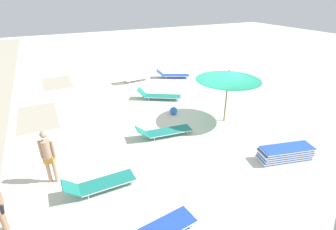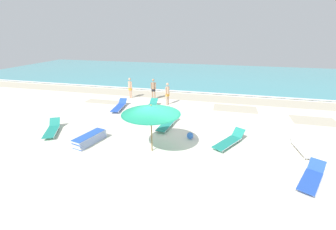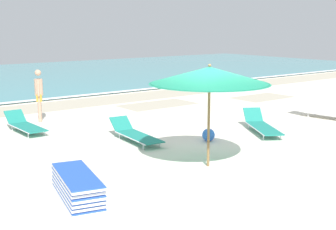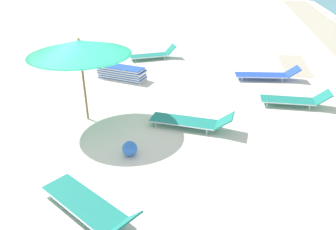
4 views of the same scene
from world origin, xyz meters
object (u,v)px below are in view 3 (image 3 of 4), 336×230
beach_ball (208,135)px  sun_lounger_near_water_right (25,125)px  lounger_stack (77,186)px  beach_umbrella (209,76)px  sun_lounger_mid_beach_pair_a (262,125)px  sun_lounger_mid_beach_solo (135,134)px  sun_lounger_beside_umbrella (323,112)px  beachgoer_wading_adult (39,92)px

beach_ball → sun_lounger_near_water_right: bearing=130.4°
lounger_stack → beach_umbrella: bearing=14.2°
sun_lounger_mid_beach_pair_a → sun_lounger_mid_beach_solo: bearing=-170.4°
sun_lounger_mid_beach_solo → sun_lounger_near_water_right: bearing=129.7°
sun_lounger_mid_beach_solo → beach_ball: size_ratio=6.35×
sun_lounger_beside_umbrella → beachgoer_wading_adult: beachgoer_wading_adult is taller
sun_lounger_mid_beach_pair_a → sun_lounger_near_water_right: bearing=172.8°
sun_lounger_mid_beach_solo → beachgoer_wading_adult: 4.43m
sun_lounger_beside_umbrella → sun_lounger_mid_beach_pair_a: size_ratio=0.92×
beach_umbrella → beachgoer_wading_adult: beach_umbrella is taller
sun_lounger_mid_beach_pair_a → beach_ball: (-2.05, 0.15, -0.03)m
sun_lounger_mid_beach_pair_a → beach_ball: bearing=-153.5°
sun_lounger_mid_beach_pair_a → beach_ball: sun_lounger_mid_beach_pair_a is taller
beachgoer_wading_adult → beach_ball: beachgoer_wading_adult is taller
beach_umbrella → sun_lounger_near_water_right: size_ratio=1.33×
beach_umbrella → lounger_stack: (-3.36, -0.05, -1.86)m
sun_lounger_beside_umbrella → sun_lounger_mid_beach_pair_a: (-3.45, -0.23, -0.00)m
sun_lounger_beside_umbrella → sun_lounger_mid_beach_solo: 7.23m
sun_lounger_mid_beach_pair_a → beachgoer_wading_adult: bearing=160.6°
sun_lounger_near_water_right → sun_lounger_mid_beach_solo: (2.03, -3.03, -0.00)m
beach_umbrella → beach_ball: bearing=47.4°
sun_lounger_mid_beach_solo → beachgoer_wading_adult: size_ratio=1.31×
lounger_stack → sun_lounger_mid_beach_solo: bearing=56.0°
sun_lounger_mid_beach_pair_a → sun_lounger_beside_umbrella: bearing=34.5°
lounger_stack → sun_lounger_mid_beach_solo: sun_lounger_mid_beach_solo is taller
sun_lounger_mid_beach_pair_a → beach_ball: size_ratio=6.27×
beach_umbrella → sun_lounger_beside_umbrella: bearing=14.4°
beach_umbrella → lounger_stack: beach_umbrella is taller
lounger_stack → sun_lounger_mid_beach_pair_a: bearing=26.6°
sun_lounger_near_water_right → sun_lounger_mid_beach_pair_a: size_ratio=0.90×
sun_lounger_mid_beach_solo → beach_ball: bearing=-32.2°
beach_umbrella → sun_lounger_mid_beach_pair_a: 4.41m
beachgoer_wading_adult → lounger_stack: bearing=8.2°
lounger_stack → sun_lounger_mid_beach_solo: size_ratio=0.86×
sun_lounger_mid_beach_pair_a → beachgoer_wading_adult: size_ratio=1.29×
beachgoer_wading_adult → beach_ball: 6.18m
sun_lounger_beside_umbrella → sun_lounger_mid_beach_pair_a: bearing=175.6°
beach_umbrella → sun_lounger_mid_beach_pair_a: size_ratio=1.20×
beachgoer_wading_adult → beach_umbrella: bearing=34.1°
lounger_stack → beachgoer_wading_adult: (2.28, 7.29, 0.75)m
lounger_stack → sun_lounger_mid_beach_pair_a: size_ratio=0.87×
sun_lounger_beside_umbrella → sun_lounger_near_water_right: bearing=147.1°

